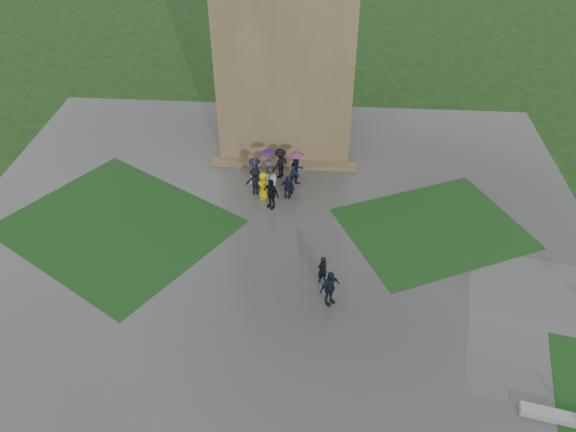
{
  "coord_description": "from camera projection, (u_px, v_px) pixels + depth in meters",
  "views": [
    {
      "loc": [
        2.43,
        -18.85,
        18.92
      ],
      "look_at": [
        0.77,
        4.0,
        1.2
      ],
      "focal_mm": 35.0,
      "sensor_mm": 36.0,
      "label": 1
    }
  ],
  "objects": [
    {
      "name": "plaza",
      "position": [
        270.0,
        258.0,
        28.16
      ],
      "size": [
        34.0,
        34.0,
        0.02
      ],
      "primitive_type": "cube",
      "color": "#3C3C39",
      "rests_on": "ground"
    },
    {
      "name": "pedestrian_mid",
      "position": [
        330.0,
        288.0,
        25.17
      ],
      "size": [
        1.25,
        1.2,
        1.89
      ],
      "primitive_type": "imported",
      "rotation": [
        0.0,
        0.0,
        0.71
      ],
      "color": "black",
      "rests_on": "plaza"
    },
    {
      "name": "pedestrian_near",
      "position": [
        322.0,
        269.0,
        26.39
      ],
      "size": [
        0.67,
        0.63,
        1.53
      ],
      "primitive_type": "imported",
      "rotation": [
        0.0,
        0.0,
        3.8
      ],
      "color": "black",
      "rests_on": "plaza"
    },
    {
      "name": "lawn_inset_right",
      "position": [
        433.0,
        228.0,
        30.03
      ],
      "size": [
        11.12,
        10.15,
        0.01
      ],
      "primitive_type": "cube",
      "rotation": [
        0.0,
        0.0,
        0.44
      ],
      "color": "#123412",
      "rests_on": "plaza"
    },
    {
      "name": "ground",
      "position": [
        266.0,
        287.0,
        26.59
      ],
      "size": [
        120.0,
        120.0,
        0.0
      ],
      "primitive_type": "plane",
      "color": "black"
    },
    {
      "name": "tower_plinth",
      "position": [
        283.0,
        164.0,
        34.87
      ],
      "size": [
        9.0,
        0.8,
        0.22
      ],
      "primitive_type": "cube",
      "color": "brown",
      "rests_on": "plaza"
    },
    {
      "name": "visitor_cluster",
      "position": [
        272.0,
        174.0,
        32.16
      ],
      "size": [
        3.52,
        4.35,
        2.56
      ],
      "color": "black",
      "rests_on": "plaza"
    },
    {
      "name": "lawn_inset_left",
      "position": [
        117.0,
        226.0,
        30.21
      ],
      "size": [
        14.1,
        13.46,
        0.01
      ],
      "primitive_type": "cube",
      "rotation": [
        0.0,
        0.0,
        -0.56
      ],
      "color": "#123412",
      "rests_on": "plaza"
    },
    {
      "name": "bench",
      "position": [
        263.0,
        182.0,
        32.76
      ],
      "size": [
        1.52,
        0.51,
        0.88
      ],
      "rotation": [
        0.0,
        0.0,
        0.02
      ],
      "color": "#BCBBB7",
      "rests_on": "plaza"
    }
  ]
}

